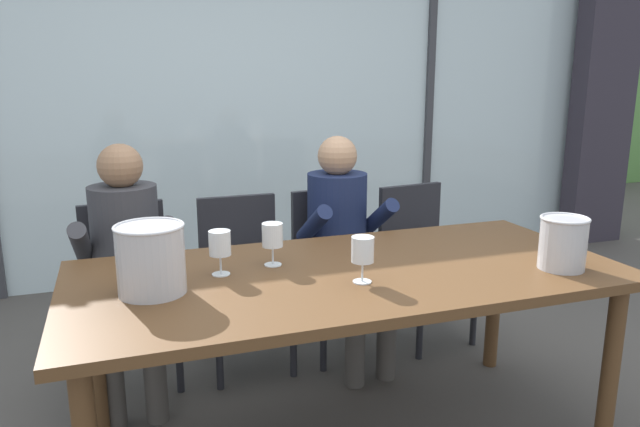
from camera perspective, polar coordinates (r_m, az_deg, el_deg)
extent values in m
plane|color=#4C4742|center=(3.51, -3.57, -12.42)|extent=(14.00, 14.00, 0.00)
cube|color=silver|center=(4.52, -8.63, 10.29)|extent=(7.36, 0.03, 2.60)
cube|color=#38383D|center=(5.07, 10.45, 10.52)|extent=(0.06, 0.06, 2.60)
cube|color=#568942|center=(7.75, -13.08, 8.31)|extent=(13.36, 2.40, 1.81)
cube|color=#332D38|center=(5.96, 25.62, 9.83)|extent=(0.56, 0.20, 2.60)
cube|color=brown|center=(2.35, 2.82, -5.89)|extent=(2.16, 0.98, 0.04)
cylinder|color=brown|center=(2.72, 26.24, -13.30)|extent=(0.07, 0.07, 0.73)
cylinder|color=brown|center=(2.71, -20.87, -12.91)|extent=(0.07, 0.07, 0.73)
cylinder|color=brown|center=(3.26, 16.44, -8.07)|extent=(0.07, 0.07, 0.73)
cube|color=#232328|center=(3.08, -17.84, -7.63)|extent=(0.47, 0.47, 0.03)
cube|color=#232328|center=(3.20, -18.47, -2.69)|extent=(0.42, 0.06, 0.42)
cylinder|color=#232328|center=(2.99, -20.87, -13.44)|extent=(0.04, 0.04, 0.44)
cylinder|color=#232328|center=(3.01, -13.47, -12.65)|extent=(0.04, 0.04, 0.44)
cylinder|color=#232328|center=(3.33, -21.18, -10.62)|extent=(0.04, 0.04, 0.44)
cylinder|color=#232328|center=(3.36, -14.61, -9.96)|extent=(0.04, 0.04, 0.44)
cube|color=#232328|center=(3.11, -7.06, -6.84)|extent=(0.45, 0.45, 0.03)
cube|color=#232328|center=(3.23, -7.98, -1.97)|extent=(0.42, 0.04, 0.42)
cylinder|color=#232328|center=(3.00, -9.72, -12.61)|extent=(0.04, 0.04, 0.44)
cylinder|color=#232328|center=(3.08, -2.60, -11.72)|extent=(0.04, 0.04, 0.44)
cylinder|color=#232328|center=(3.34, -10.92, -9.88)|extent=(0.04, 0.04, 0.44)
cylinder|color=#232328|center=(3.41, -4.53, -9.17)|extent=(0.04, 0.04, 0.44)
cube|color=#232328|center=(3.27, 2.04, -5.72)|extent=(0.47, 0.47, 0.03)
cube|color=#232328|center=(3.38, 0.62, -1.14)|extent=(0.42, 0.07, 0.42)
cylinder|color=#232328|center=(3.13, 0.33, -11.28)|extent=(0.04, 0.04, 0.44)
cylinder|color=#232328|center=(3.29, 6.50, -10.12)|extent=(0.04, 0.04, 0.44)
cylinder|color=#232328|center=(3.45, -2.25, -8.87)|extent=(0.04, 0.04, 0.44)
cylinder|color=#232328|center=(3.59, 3.46, -7.96)|extent=(0.04, 0.04, 0.44)
cube|color=#232328|center=(3.46, 10.44, -4.87)|extent=(0.50, 0.50, 0.03)
cube|color=#232328|center=(3.56, 8.64, -0.59)|extent=(0.42, 0.09, 0.42)
cylinder|color=#232328|center=(3.30, 9.64, -10.15)|extent=(0.04, 0.04, 0.44)
cylinder|color=#232328|center=(3.52, 14.67, -8.84)|extent=(0.04, 0.04, 0.44)
cylinder|color=#232328|center=(3.58, 5.98, -8.08)|extent=(0.04, 0.04, 0.44)
cylinder|color=#232328|center=(3.79, 10.84, -7.03)|extent=(0.04, 0.04, 0.44)
cylinder|color=#38383D|center=(3.00, -18.24, -2.33)|extent=(0.33, 0.33, 0.52)
sphere|color=#936B4C|center=(2.93, -18.73, 4.37)|extent=(0.21, 0.21, 0.21)
cube|color=#47423D|center=(2.89, -19.69, -8.45)|extent=(0.14, 0.40, 0.13)
cube|color=#47423D|center=(2.89, -16.09, -8.22)|extent=(0.14, 0.40, 0.13)
cylinder|color=#47423D|center=(2.81, -19.42, -14.76)|extent=(0.10, 0.10, 0.47)
cylinder|color=#47423D|center=(2.81, -15.63, -14.53)|extent=(0.10, 0.10, 0.47)
cylinder|color=#38383D|center=(2.89, -22.06, -2.69)|extent=(0.09, 0.33, 0.26)
cylinder|color=#38383D|center=(2.88, -14.51, -2.19)|extent=(0.09, 0.33, 0.26)
cylinder|color=#192347|center=(3.20, 1.65, -0.72)|extent=(0.35, 0.35, 0.52)
sphere|color=tan|center=(3.13, 1.69, 5.59)|extent=(0.21, 0.21, 0.21)
cube|color=#47423D|center=(3.06, 1.73, -6.44)|extent=(0.16, 0.41, 0.13)
cube|color=#47423D|center=(3.14, 4.70, -5.97)|extent=(0.16, 0.41, 0.13)
cylinder|color=#47423D|center=(2.99, 3.40, -12.21)|extent=(0.10, 0.10, 0.47)
cylinder|color=#47423D|center=(3.07, 6.44, -11.56)|extent=(0.10, 0.10, 0.47)
cylinder|color=#192347|center=(3.01, -0.62, -1.10)|extent=(0.11, 0.33, 0.26)
cylinder|color=#192347|center=(3.17, 5.69, -0.40)|extent=(0.11, 0.33, 0.26)
cylinder|color=#B7B7BC|center=(2.51, 22.38, -2.71)|extent=(0.18, 0.18, 0.20)
torus|color=silver|center=(2.49, 22.59, -0.45)|extent=(0.19, 0.19, 0.01)
cylinder|color=#B7B7BC|center=(2.14, -15.99, -4.32)|extent=(0.24, 0.24, 0.24)
torus|color=silver|center=(2.11, -16.20, -1.18)|extent=(0.24, 0.24, 0.01)
cylinder|color=silver|center=(2.31, -9.53, -5.78)|extent=(0.07, 0.07, 0.00)
cylinder|color=silver|center=(2.30, -9.56, -4.85)|extent=(0.01, 0.01, 0.07)
cylinder|color=silver|center=(2.28, -9.64, -2.82)|extent=(0.08, 0.08, 0.09)
cylinder|color=#E0D184|center=(2.28, -9.62, -3.46)|extent=(0.07, 0.07, 0.04)
cylinder|color=silver|center=(2.40, -4.56, -4.94)|extent=(0.07, 0.07, 0.00)
cylinder|color=silver|center=(2.39, -4.58, -4.04)|extent=(0.01, 0.01, 0.07)
cylinder|color=silver|center=(2.37, -4.61, -2.07)|extent=(0.08, 0.08, 0.09)
cylinder|color=#E0D184|center=(2.37, -4.60, -2.69)|extent=(0.07, 0.07, 0.04)
cylinder|color=silver|center=(2.21, 4.08, -6.57)|extent=(0.07, 0.07, 0.00)
cylinder|color=silver|center=(2.20, 4.10, -5.60)|extent=(0.01, 0.01, 0.07)
cylinder|color=silver|center=(2.17, 4.14, -3.47)|extent=(0.08, 0.08, 0.09)
cylinder|color=#E0D184|center=(2.18, 4.13, -4.14)|extent=(0.07, 0.07, 0.04)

